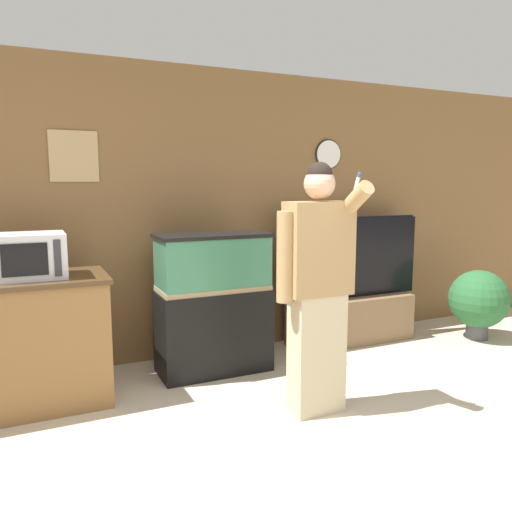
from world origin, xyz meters
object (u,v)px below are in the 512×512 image
at_px(potted_plant, 479,300).
at_px(aquarium_on_stand, 213,303).
at_px(microwave, 31,256).
at_px(tv_on_stand, 351,306).
at_px(person_standing, 317,286).

bearing_deg(potted_plant, aquarium_on_stand, 174.02).
height_order(microwave, aquarium_on_stand, microwave).
relative_size(microwave, aquarium_on_stand, 0.39).
relative_size(tv_on_stand, potted_plant, 2.17).
relative_size(microwave, tv_on_stand, 0.29).
height_order(aquarium_on_stand, potted_plant, aquarium_on_stand).
height_order(aquarium_on_stand, tv_on_stand, tv_on_stand).
xyz_separation_m(aquarium_on_stand, person_standing, (0.38, -1.02, 0.31)).
height_order(person_standing, potted_plant, person_standing).
height_order(microwave, tv_on_stand, tv_on_stand).
height_order(microwave, potted_plant, microwave).
distance_m(aquarium_on_stand, person_standing, 1.13).
distance_m(microwave, tv_on_stand, 2.98).
distance_m(microwave, potted_plant, 4.19).
bearing_deg(tv_on_stand, potted_plant, -20.42).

